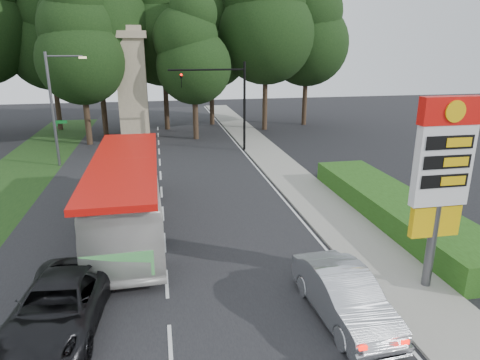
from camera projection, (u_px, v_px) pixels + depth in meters
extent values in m
plane|color=black|center=(171.00, 359.00, 11.95)|extent=(120.00, 120.00, 0.00)
cube|color=black|center=(162.00, 207.00, 23.19)|extent=(14.00, 80.00, 0.02)
cube|color=gray|center=(311.00, 196.00, 24.72)|extent=(3.00, 80.00, 0.12)
cube|color=#193814|center=(8.00, 184.00, 27.08)|extent=(5.00, 50.00, 0.02)
cube|color=#214612|center=(396.00, 208.00, 21.36)|extent=(3.00, 14.00, 1.20)
cylinder|color=#59595E|center=(431.00, 247.00, 15.02)|extent=(0.32, 0.32, 3.20)
cube|color=#DDAD0B|center=(435.00, 221.00, 14.72)|extent=(1.80, 0.25, 1.10)
cube|color=silver|center=(443.00, 165.00, 14.12)|extent=(2.00, 0.35, 2.80)
cube|color=red|center=(451.00, 110.00, 13.58)|extent=(2.10, 0.40, 0.90)
cylinder|color=#DDAD0B|center=(456.00, 111.00, 13.38)|extent=(0.70, 0.05, 0.70)
cube|color=black|center=(450.00, 142.00, 13.70)|extent=(1.70, 0.04, 0.45)
cube|color=black|center=(447.00, 162.00, 13.90)|extent=(1.70, 0.04, 0.45)
cube|color=black|center=(444.00, 181.00, 14.09)|extent=(1.70, 0.04, 0.45)
cylinder|color=black|center=(244.00, 107.00, 34.62)|extent=(0.20, 0.20, 7.20)
cylinder|color=black|center=(207.00, 70.00, 33.18)|extent=(6.00, 0.14, 0.14)
imported|color=black|center=(181.00, 73.00, 32.89)|extent=(0.18, 0.22, 1.10)
sphere|color=#FF0C05|center=(181.00, 75.00, 32.78)|extent=(0.18, 0.18, 0.18)
cylinder|color=#59595E|center=(53.00, 111.00, 30.05)|extent=(0.20, 0.20, 8.00)
cylinder|color=#59595E|center=(64.00, 56.00, 29.16)|extent=(2.40, 0.12, 0.12)
cube|color=#FFE599|center=(83.00, 58.00, 29.41)|extent=(0.50, 0.22, 0.14)
cube|color=#0C591E|center=(61.00, 122.00, 30.37)|extent=(0.85, 0.04, 0.22)
cube|color=#0C591E|center=(56.00, 125.00, 30.80)|extent=(0.04, 0.85, 0.22)
cube|color=gray|center=(133.00, 91.00, 38.34)|extent=(2.50, 2.50, 9.00)
cube|color=gray|center=(129.00, 35.00, 36.90)|extent=(3.00, 3.00, 0.60)
cube|color=gray|center=(128.00, 28.00, 36.75)|extent=(2.20, 2.20, 0.50)
cylinder|color=#2D2116|center=(58.00, 104.00, 43.97)|extent=(0.50, 0.50, 5.40)
sphere|color=black|center=(50.00, 47.00, 42.31)|extent=(8.40, 8.40, 8.40)
sphere|color=black|center=(46.00, 15.00, 41.41)|extent=(7.20, 7.20, 7.20)
cylinder|color=#2D2116|center=(103.00, 102.00, 40.98)|extent=(0.50, 0.50, 6.48)
sphere|color=black|center=(96.00, 28.00, 38.98)|extent=(10.08, 10.08, 10.08)
cylinder|color=#2D2116|center=(166.00, 101.00, 44.02)|extent=(0.50, 0.50, 5.94)
sphere|color=black|center=(163.00, 38.00, 42.19)|extent=(9.24, 9.24, 9.24)
sphere|color=black|center=(161.00, 2.00, 41.21)|extent=(7.92, 7.92, 7.92)
cylinder|color=#2D2116|center=(212.00, 101.00, 46.91)|extent=(0.50, 0.50, 5.22)
sphere|color=black|center=(211.00, 50.00, 45.31)|extent=(8.12, 8.12, 8.12)
sphere|color=black|center=(210.00, 21.00, 44.44)|extent=(6.96, 6.96, 6.96)
cylinder|color=#2D2116|center=(265.00, 100.00, 43.94)|extent=(0.50, 0.50, 6.12)
sphere|color=black|center=(266.00, 35.00, 42.06)|extent=(9.52, 9.52, 9.52)
cylinder|color=#2D2116|center=(305.00, 99.00, 46.81)|extent=(0.50, 0.50, 5.58)
sphere|color=black|center=(307.00, 44.00, 45.09)|extent=(8.68, 8.68, 8.68)
sphere|color=black|center=(309.00, 13.00, 44.16)|extent=(7.44, 7.44, 7.44)
cylinder|color=#2D2116|center=(87.00, 118.00, 37.32)|extent=(0.50, 0.50, 4.68)
sphere|color=black|center=(81.00, 61.00, 35.88)|extent=(7.28, 7.28, 7.28)
sphere|color=black|center=(78.00, 28.00, 35.10)|extent=(6.24, 6.24, 6.24)
cylinder|color=#2D2116|center=(196.00, 116.00, 39.57)|extent=(0.50, 0.50, 4.32)
sphere|color=black|center=(194.00, 67.00, 38.24)|extent=(6.72, 6.72, 6.72)
sphere|color=black|center=(193.00, 38.00, 37.52)|extent=(5.76, 5.76, 5.76)
sphere|color=black|center=(192.00, 14.00, 36.91)|extent=(4.32, 4.32, 4.32)
imported|color=beige|center=(127.00, 195.00, 19.97)|extent=(3.22, 12.30, 3.40)
imported|color=#B9BCC1|center=(344.00, 296.00, 13.53)|extent=(1.99, 4.99, 1.61)
imported|color=black|center=(59.00, 306.00, 13.05)|extent=(3.08, 5.76, 1.54)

